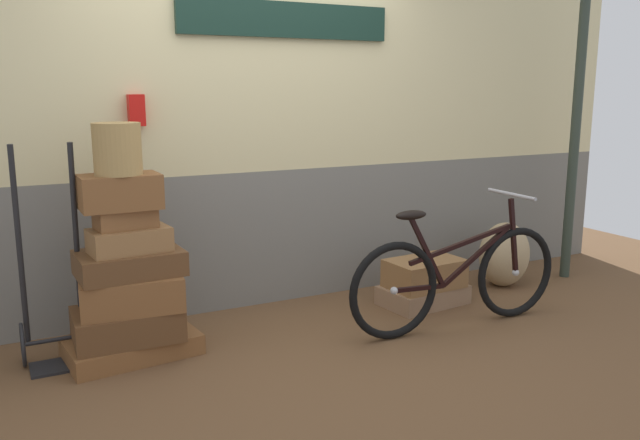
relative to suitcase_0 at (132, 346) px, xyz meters
name	(u,v)px	position (x,y,z in m)	size (l,w,h in m)	color
ground	(295,344)	(0.98, -0.22, -0.09)	(8.85, 5.20, 0.06)	brown
station_building	(246,126)	(0.99, 0.63, 1.25)	(6.85, 0.74, 2.62)	slate
suitcase_0	(132,346)	(0.00, 0.00, 0.00)	(0.75, 0.45, 0.12)	brown
suitcase_1	(128,324)	(-0.02, -0.02, 0.15)	(0.61, 0.42, 0.18)	brown
suitcase_2	(131,293)	(0.01, -0.04, 0.34)	(0.58, 0.38, 0.20)	brown
suitcase_3	(130,263)	(0.01, 0.00, 0.52)	(0.59, 0.40, 0.14)	brown
suitcase_4	(130,240)	(0.02, -0.02, 0.66)	(0.45, 0.26, 0.14)	olive
suitcase_5	(125,218)	(0.01, 0.00, 0.78)	(0.33, 0.21, 0.11)	brown
suitcase_6	(120,192)	(-0.01, 0.01, 0.94)	(0.44, 0.27, 0.20)	brown
suitcase_7	(423,295)	(2.13, -0.01, 0.01)	(0.61, 0.39, 0.14)	#937051
suitcase_8	(425,273)	(2.12, -0.03, 0.18)	(0.54, 0.36, 0.21)	olive
wicker_basket	(117,149)	(-0.02, -0.01, 1.19)	(0.27, 0.27, 0.29)	#A8844C
luggage_trolley	(54,310)	(-0.41, 0.11, 0.26)	(0.38, 0.35, 1.29)	black
burlap_sack	(504,254)	(2.98, 0.07, 0.20)	(0.43, 0.36, 0.52)	tan
bicycle	(457,278)	(2.04, -0.50, 0.29)	(1.63, 0.46, 0.89)	black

